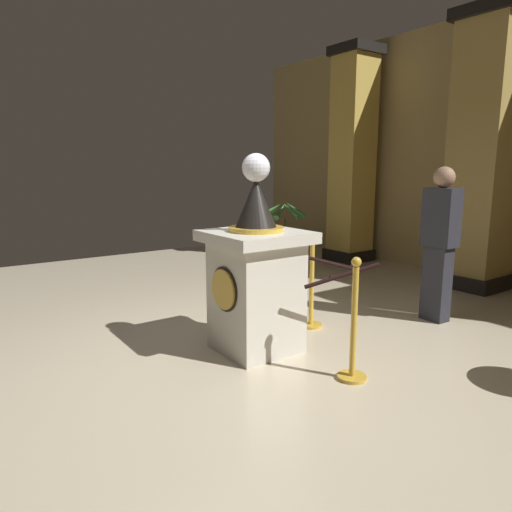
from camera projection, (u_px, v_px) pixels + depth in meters
ground_plane at (242, 346)px, 4.53m from camera, size 10.87×10.87×0.00m
back_wall at (506, 149)px, 6.79m from camera, size 10.87×0.16×3.92m
pedestal_clock at (256, 277)px, 4.33m from camera, size 0.84×0.84×1.82m
stanchion_near at (353, 338)px, 3.77m from camera, size 0.24×0.24×1.01m
stanchion_far at (311, 294)px, 5.03m from camera, size 0.24×0.24×1.04m
velvet_rope at (331, 268)px, 4.32m from camera, size 0.91×0.90×0.22m
column_left at (352, 158)px, 8.43m from camera, size 0.73×0.73×3.76m
column_centre_rear at (484, 155)px, 6.48m from camera, size 0.88×0.88×3.76m
potted_palm_left at (283, 245)px, 8.31m from camera, size 0.85×0.79×1.15m
bystander_guest at (440, 240)px, 5.15m from camera, size 0.37×0.24×1.71m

